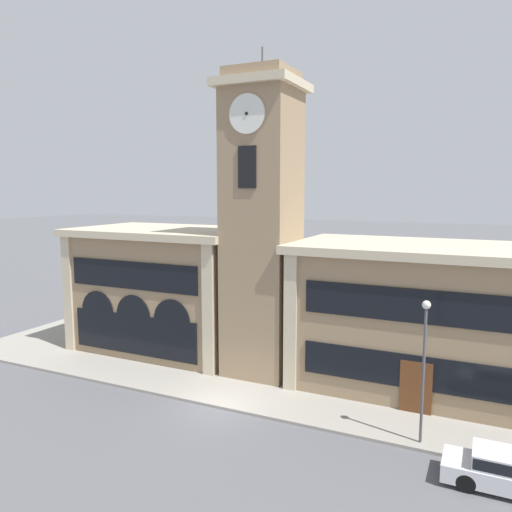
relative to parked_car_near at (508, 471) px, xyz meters
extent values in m
plane|color=#56565B|center=(-12.83, 1.38, -0.73)|extent=(300.00, 300.00, 0.00)
cube|color=gray|center=(-12.83, 7.71, -0.66)|extent=(39.51, 12.67, 0.15)
cube|color=#937A5B|center=(-12.83, 6.72, 7.36)|extent=(3.71, 3.71, 16.19)
cube|color=beige|center=(-12.83, 6.72, 15.68)|extent=(4.41, 4.41, 0.45)
cube|color=#937A5B|center=(-12.83, 6.72, 16.20)|extent=(3.41, 3.41, 0.60)
cylinder|color=#4C4C51|center=(-12.83, 6.72, 17.10)|extent=(0.10, 0.10, 1.20)
cylinder|color=silver|center=(-12.83, 4.81, 13.93)|extent=(2.05, 0.10, 2.05)
cylinder|color=black|center=(-12.83, 4.74, 13.93)|extent=(0.16, 0.04, 0.16)
cylinder|color=silver|center=(-14.74, 6.72, 13.93)|extent=(0.10, 2.05, 2.05)
cylinder|color=black|center=(-14.81, 6.72, 13.93)|extent=(0.04, 0.16, 0.16)
cube|color=black|center=(-12.83, 4.82, 11.20)|extent=(1.04, 0.10, 2.20)
cube|color=#937A5B|center=(-20.69, 8.45, 3.14)|extent=(11.39, 7.19, 7.75)
cube|color=beige|center=(-20.69, 8.45, 7.24)|extent=(12.09, 7.89, 0.45)
cube|color=beige|center=(-26.03, 4.80, 3.14)|extent=(0.70, 0.16, 7.75)
cube|color=beige|center=(-15.34, 4.80, 3.14)|extent=(0.70, 0.16, 7.75)
cube|color=black|center=(-20.69, 4.82, 4.84)|extent=(9.34, 0.10, 1.70)
cube|color=black|center=(-20.69, 4.82, 1.13)|extent=(9.12, 0.10, 2.48)
cylinder|color=black|center=(-23.54, 4.81, 2.36)|extent=(2.51, 0.06, 2.51)
cylinder|color=black|center=(-20.69, 4.81, 2.36)|extent=(2.51, 0.06, 2.51)
cylinder|color=black|center=(-17.84, 4.81, 2.36)|extent=(2.51, 0.06, 2.51)
cube|color=#937A5B|center=(-3.88, 8.45, 2.98)|extent=(13.60, 7.19, 7.44)
cube|color=beige|center=(-3.88, 8.45, 6.93)|extent=(14.30, 7.89, 0.45)
cube|color=beige|center=(-10.33, 4.80, 2.98)|extent=(0.70, 0.16, 7.44)
cube|color=black|center=(-3.88, 4.82, 4.62)|extent=(11.15, 0.10, 1.64)
cube|color=#5B3319|center=(-3.88, 4.81, 0.60)|extent=(1.50, 0.12, 2.68)
cube|color=black|center=(-3.88, 4.82, 1.41)|extent=(11.15, 0.10, 1.67)
cube|color=silver|center=(0.07, 0.00, -0.21)|extent=(4.61, 1.73, 0.67)
cube|color=silver|center=(-0.12, 0.00, 0.40)|extent=(2.22, 1.55, 0.55)
cube|color=black|center=(-0.12, 0.00, 0.40)|extent=(2.13, 1.58, 0.41)
cylinder|color=black|center=(-1.36, 0.74, -0.39)|extent=(0.68, 0.22, 0.68)
cylinder|color=black|center=(-1.36, -0.75, -0.39)|extent=(0.68, 0.22, 0.68)
cylinder|color=#4C4C51|center=(-3.27, 1.96, 2.30)|extent=(0.12, 0.12, 5.77)
sphere|color=silver|center=(-3.27, 1.96, 5.36)|extent=(0.36, 0.36, 0.36)
camera|label=1|loc=(-1.06, -18.99, 10.04)|focal=35.00mm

